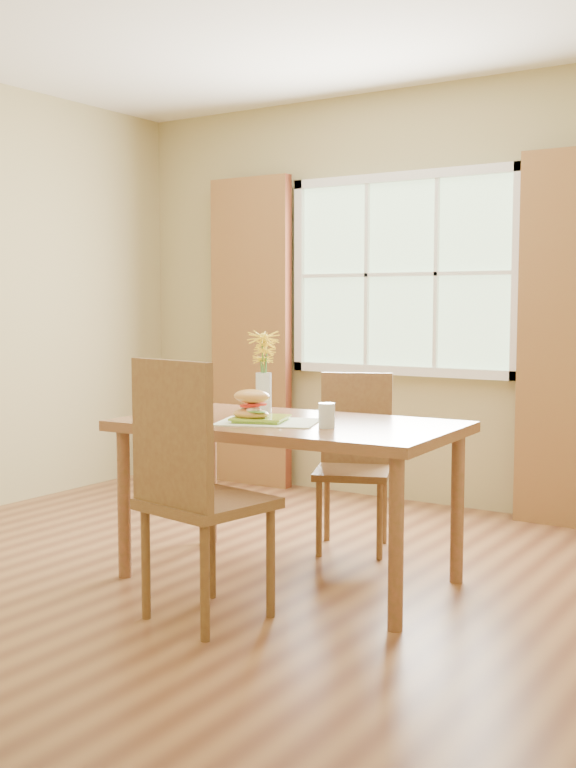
{
  "coord_description": "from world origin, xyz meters",
  "views": [
    {
      "loc": [
        2.6,
        -3.49,
        1.32
      ],
      "look_at": [
        0.35,
        -0.03,
        0.94
      ],
      "focal_mm": 42.0,
      "sensor_mm": 36.0,
      "label": 1
    }
  ],
  "objects_px": {
    "croissant_sandwich": "(252,405)",
    "flower_vase": "(264,361)",
    "chair_near": "(190,480)",
    "chair_far": "(354,452)",
    "water_glass": "(327,416)",
    "dining_table": "(289,438)"
  },
  "relations": [
    {
      "from": "chair_near",
      "to": "flower_vase",
      "type": "height_order",
      "value": "flower_vase"
    },
    {
      "from": "croissant_sandwich",
      "to": "flower_vase",
      "type": "height_order",
      "value": "flower_vase"
    },
    {
      "from": "dining_table",
      "to": "flower_vase",
      "type": "relative_size",
      "value": 3.89
    },
    {
      "from": "croissant_sandwich",
      "to": "water_glass",
      "type": "bearing_deg",
      "value": 6.73
    },
    {
      "from": "chair_near",
      "to": "flower_vase",
      "type": "distance_m",
      "value": 1.06
    },
    {
      "from": "chair_near",
      "to": "water_glass",
      "type": "xyz_separation_m",
      "value": [
        0.28,
        0.61,
        0.22
      ]
    },
    {
      "from": "chair_far",
      "to": "flower_vase",
      "type": "relative_size",
      "value": 2.27
    },
    {
      "from": "chair_near",
      "to": "chair_far",
      "type": "height_order",
      "value": "chair_near"
    },
    {
      "from": "chair_near",
      "to": "flower_vase",
      "type": "xyz_separation_m",
      "value": [
        -0.28,
        0.93,
        0.42
      ]
    },
    {
      "from": "water_glass",
      "to": "chair_near",
      "type": "bearing_deg",
      "value": -114.64
    },
    {
      "from": "chair_far",
      "to": "flower_vase",
      "type": "xyz_separation_m",
      "value": [
        -0.26,
        -0.48,
        0.51
      ]
    },
    {
      "from": "croissant_sandwich",
      "to": "flower_vase",
      "type": "xyz_separation_m",
      "value": [
        -0.19,
        0.37,
        0.17
      ]
    },
    {
      "from": "chair_far",
      "to": "croissant_sandwich",
      "type": "relative_size",
      "value": 4.81
    },
    {
      "from": "dining_table",
      "to": "croissant_sandwich",
      "type": "height_order",
      "value": "croissant_sandwich"
    },
    {
      "from": "dining_table",
      "to": "chair_far",
      "type": "relative_size",
      "value": 1.72
    },
    {
      "from": "croissant_sandwich",
      "to": "chair_far",
      "type": "bearing_deg",
      "value": 83.48
    },
    {
      "from": "dining_table",
      "to": "flower_vase",
      "type": "distance_m",
      "value": 0.5
    },
    {
      "from": "chair_near",
      "to": "chair_far",
      "type": "xyz_separation_m",
      "value": [
        -0.02,
        1.41,
        -0.09
      ]
    },
    {
      "from": "water_glass",
      "to": "flower_vase",
      "type": "relative_size",
      "value": 0.27
    },
    {
      "from": "chair_near",
      "to": "dining_table",
      "type": "bearing_deg",
      "value": 98.61
    },
    {
      "from": "chair_near",
      "to": "water_glass",
      "type": "bearing_deg",
      "value": 75.29
    },
    {
      "from": "chair_near",
      "to": "croissant_sandwich",
      "type": "distance_m",
      "value": 0.62
    }
  ]
}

